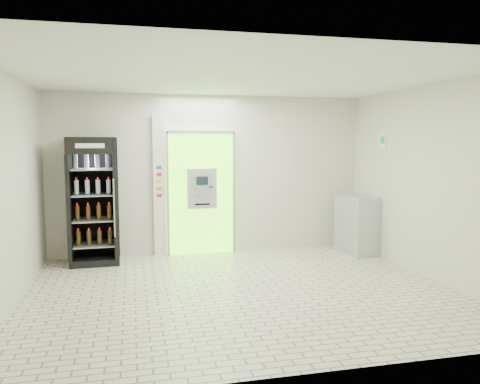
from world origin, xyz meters
name	(u,v)px	position (x,y,z in m)	size (l,w,h in m)	color
ground	(240,290)	(0.00, 0.00, 0.00)	(6.00, 6.00, 0.00)	beige
room_shell	(240,162)	(0.00, 0.00, 1.84)	(6.00, 6.00, 6.00)	beige
atm_assembly	(201,192)	(-0.20, 2.41, 1.17)	(1.30, 0.24, 2.33)	#68F718
pillar	(159,186)	(-0.98, 2.45, 1.30)	(0.22, 0.11, 2.60)	silver
beverage_cooler	(94,203)	(-2.13, 2.13, 1.05)	(0.85, 0.79, 2.20)	black
steel_cabinet	(358,224)	(2.72, 1.75, 0.55)	(0.65, 0.89, 1.10)	#ABADB2
exit_sign	(383,142)	(2.99, 1.40, 2.12)	(0.02, 0.22, 0.26)	white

